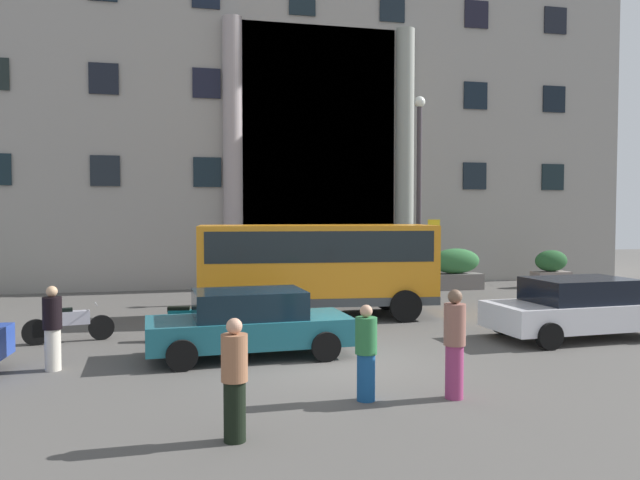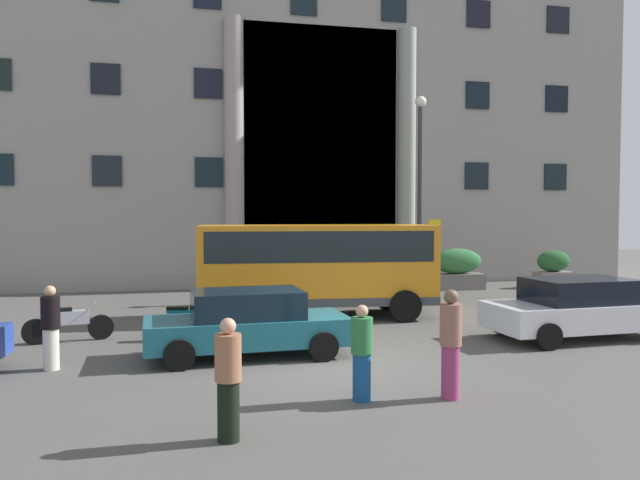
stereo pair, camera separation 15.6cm
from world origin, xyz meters
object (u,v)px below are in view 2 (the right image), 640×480
(orange_minibus, at_px, (317,262))
(lamppost_plaza_centre, at_px, (420,180))
(pedestrian_man_crossing, at_px, (451,343))
(white_taxi_kerbside, at_px, (579,308))
(hedge_planter_west, at_px, (457,270))
(pedestrian_child_trailing, at_px, (362,353))
(bus_stop_sign, at_px, (434,251))
(hedge_planter_far_east, at_px, (553,269))
(hedge_planter_entrance_left, at_px, (326,275))
(motorcycle_far_end, at_px, (184,321))
(pedestrian_woman_with_bag, at_px, (51,328))
(pedestrian_woman_dark_dress, at_px, (228,379))
(scooter_by_planter, at_px, (67,323))
(parked_hatchback_near, at_px, (247,323))

(orange_minibus, distance_m, lamppost_plaza_centre, 6.20)
(orange_minibus, relative_size, pedestrian_man_crossing, 3.83)
(white_taxi_kerbside, height_order, pedestrian_man_crossing, pedestrian_man_crossing)
(orange_minibus, distance_m, pedestrian_man_crossing, 8.32)
(hedge_planter_west, bearing_deg, white_taxi_kerbside, -97.44)
(pedestrian_child_trailing, height_order, lamppost_plaza_centre, lamppost_plaza_centre)
(bus_stop_sign, relative_size, hedge_planter_far_east, 1.86)
(pedestrian_child_trailing, distance_m, pedestrian_man_crossing, 1.48)
(hedge_planter_entrance_left, distance_m, hedge_planter_west, 5.48)
(white_taxi_kerbside, height_order, lamppost_plaza_centre, lamppost_plaza_centre)
(hedge_planter_entrance_left, height_order, white_taxi_kerbside, hedge_planter_entrance_left)
(hedge_planter_far_east, bearing_deg, motorcycle_far_end, -153.23)
(bus_stop_sign, distance_m, hedge_planter_entrance_left, 4.22)
(pedestrian_woman_with_bag, xyz_separation_m, pedestrian_woman_dark_dress, (3.11, -4.57, 0.01))
(white_taxi_kerbside, bearing_deg, pedestrian_woman_with_bag, 179.21)
(hedge_planter_entrance_left, bearing_deg, pedestrian_woman_with_bag, -129.07)
(motorcycle_far_end, relative_size, pedestrian_man_crossing, 1.06)
(pedestrian_child_trailing, bearing_deg, bus_stop_sign, -56.97)
(pedestrian_child_trailing, bearing_deg, scooter_by_planter, 14.80)
(pedestrian_man_crossing, distance_m, pedestrian_woman_dark_dress, 3.89)
(pedestrian_man_crossing, bearing_deg, pedestrian_child_trailing, -48.57)
(pedestrian_woman_dark_dress, bearing_deg, white_taxi_kerbside, -41.24)
(scooter_by_planter, relative_size, pedestrian_man_crossing, 1.12)
(hedge_planter_west, height_order, pedestrian_man_crossing, pedestrian_man_crossing)
(bus_stop_sign, bearing_deg, pedestrian_child_trailing, -118.65)
(scooter_by_planter, bearing_deg, pedestrian_woman_with_bag, -97.87)
(hedge_planter_entrance_left, height_order, hedge_planter_west, hedge_planter_west)
(bus_stop_sign, height_order, lamppost_plaza_centre, lamppost_plaza_centre)
(hedge_planter_far_east, relative_size, pedestrian_woman_with_bag, 0.92)
(hedge_planter_west, bearing_deg, lamppost_plaza_centre, -141.60)
(hedge_planter_far_east, distance_m, scooter_by_planter, 18.92)
(white_taxi_kerbside, xyz_separation_m, scooter_by_planter, (-12.14, 2.25, -0.29))
(orange_minibus, relative_size, scooter_by_planter, 3.43)
(pedestrian_woman_with_bag, bearing_deg, pedestrian_woman_dark_dress, 54.28)
(parked_hatchback_near, distance_m, pedestrian_child_trailing, 3.85)
(hedge_planter_west, distance_m, pedestrian_child_trailing, 15.40)
(pedestrian_child_trailing, bearing_deg, lamppost_plaza_centre, -54.15)
(white_taxi_kerbside, distance_m, pedestrian_child_trailing, 7.55)
(white_taxi_kerbside, height_order, pedestrian_woman_dark_dress, pedestrian_woman_dark_dress)
(pedestrian_woman_dark_dress, distance_m, lamppost_plaza_centre, 15.31)
(bus_stop_sign, xyz_separation_m, pedestrian_child_trailing, (-5.58, -10.22, -0.95))
(hedge_planter_far_east, relative_size, white_taxi_kerbside, 0.33)
(pedestrian_woman_with_bag, distance_m, pedestrian_woman_dark_dress, 5.53)
(hedge_planter_entrance_left, height_order, pedestrian_woman_dark_dress, pedestrian_woman_dark_dress)
(bus_stop_sign, xyz_separation_m, pedestrian_woman_with_bag, (-10.95, -6.98, -0.91))
(pedestrian_woman_with_bag, relative_size, pedestrian_man_crossing, 0.91)
(parked_hatchback_near, height_order, pedestrian_man_crossing, pedestrian_man_crossing)
(pedestrian_child_trailing, relative_size, pedestrian_woman_dark_dress, 0.94)
(pedestrian_man_crossing, bearing_deg, hedge_planter_far_east, -168.61)
(motorcycle_far_end, distance_m, lamppost_plaza_centre, 10.88)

